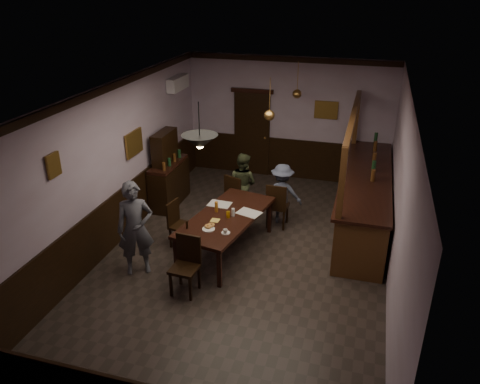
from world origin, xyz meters
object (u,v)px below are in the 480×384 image
(chair_far_right, at_px, (277,204))
(bar_counter, at_px, (364,199))
(dining_table, at_px, (226,218))
(person_seated_left, at_px, (243,184))
(pendant_brass_far, at_px, (297,94))
(chair_side, at_px, (178,222))
(chair_near, at_px, (186,262))
(coffee_cup, at_px, (225,231))
(pendant_iron, at_px, (200,142))
(person_standing, at_px, (135,229))
(person_seated_right, at_px, (282,194))
(sideboard, at_px, (168,176))
(pendant_brass_mid, at_px, (269,115))
(chair_far_left, at_px, (236,195))
(soda_can, at_px, (228,215))

(chair_far_right, distance_m, bar_counter, 1.77)
(dining_table, xyz_separation_m, person_seated_left, (-0.15, 1.61, -0.01))
(chair_far_right, distance_m, pendant_brass_far, 2.64)
(chair_far_right, height_order, bar_counter, bar_counter)
(chair_side, bearing_deg, chair_near, -141.58)
(coffee_cup, xyz_separation_m, pendant_iron, (-0.34, -0.14, 1.58))
(person_standing, bearing_deg, bar_counter, 7.39)
(chair_near, height_order, person_seated_right, person_seated_right)
(chair_side, xyz_separation_m, sideboard, (-0.90, 1.60, 0.18))
(coffee_cup, height_order, pendant_brass_far, pendant_brass_far)
(dining_table, distance_m, pendant_brass_far, 3.58)
(chair_far_right, relative_size, pendant_brass_mid, 1.18)
(person_standing, xyz_separation_m, bar_counter, (3.63, 2.78, -0.24))
(coffee_cup, height_order, pendant_iron, pendant_iron)
(chair_near, height_order, pendant_brass_far, pendant_brass_far)
(person_seated_left, height_order, person_seated_right, person_seated_left)
(chair_far_right, distance_m, chair_side, 2.02)
(dining_table, distance_m, chair_far_right, 1.36)
(pendant_iron, bearing_deg, person_seated_right, 68.26)
(dining_table, distance_m, person_seated_left, 1.61)
(chair_side, bearing_deg, chair_far_left, -18.07)
(pendant_iron, xyz_separation_m, pendant_brass_far, (0.82, 3.91, -0.09))
(chair_near, xyz_separation_m, pendant_iron, (0.11, 0.51, 1.85))
(sideboard, bearing_deg, person_standing, -77.59)
(chair_side, distance_m, soda_can, 1.05)
(person_seated_left, distance_m, pendant_brass_mid, 1.77)
(person_standing, relative_size, person_seated_left, 1.23)
(dining_table, distance_m, coffee_cup, 0.68)
(chair_near, bearing_deg, chair_far_right, 72.15)
(chair_far_left, bearing_deg, pendant_brass_far, -94.81)
(pendant_iron, height_order, pendant_brass_far, same)
(person_seated_right, height_order, bar_counter, bar_counter)
(person_standing, bearing_deg, person_seated_left, 36.95)
(person_seated_right, relative_size, pendant_brass_far, 1.56)
(bar_counter, bearing_deg, pendant_iron, -134.73)
(chair_near, height_order, coffee_cup, chair_near)
(pendant_brass_far, bearing_deg, soda_can, -100.86)
(person_seated_left, bearing_deg, bar_counter, -158.02)
(person_standing, relative_size, sideboard, 1.00)
(chair_side, distance_m, person_standing, 1.11)
(sideboard, bearing_deg, soda_can, -41.02)
(chair_far_right, bearing_deg, chair_far_left, -9.52)
(bar_counter, bearing_deg, dining_table, -143.45)
(chair_far_left, distance_m, soda_can, 1.46)
(chair_side, relative_size, person_standing, 0.53)
(soda_can, bearing_deg, pendant_iron, -106.23)
(bar_counter, height_order, pendant_brass_far, pendant_brass_far)
(chair_far_right, xyz_separation_m, person_standing, (-1.96, -2.19, 0.31))
(person_standing, xyz_separation_m, pendant_iron, (1.12, 0.24, 1.55))
(chair_far_right, xyz_separation_m, soda_can, (-0.64, -1.23, 0.29))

